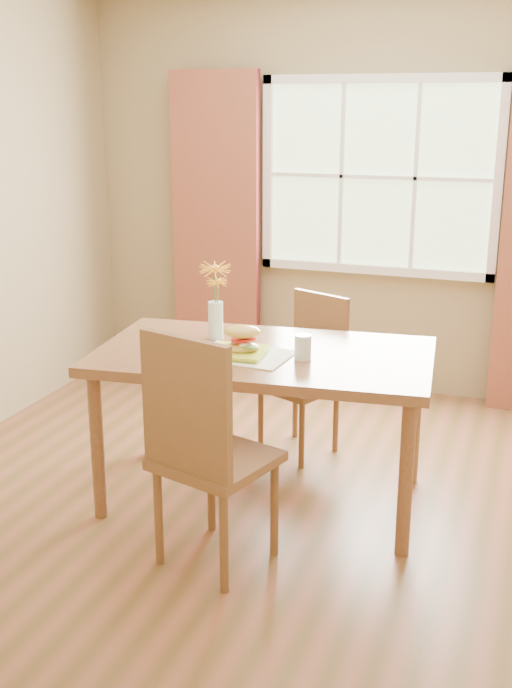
{
  "coord_description": "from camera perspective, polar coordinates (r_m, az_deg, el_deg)",
  "views": [
    {
      "loc": [
        1.09,
        -3.58,
        1.99
      ],
      "look_at": [
        -0.18,
        -0.05,
        0.85
      ],
      "focal_mm": 42.0,
      "sensor_mm": 36.0,
      "label": 1
    }
  ],
  "objects": [
    {
      "name": "chair_far",
      "position": [
        4.69,
        3.71,
        -1.63
      ],
      "size": [
        0.51,
        0.51,
        0.93
      ],
      "rotation": [
        0.0,
        0.0,
        -0.4
      ],
      "color": "brown",
      "rests_on": "room"
    },
    {
      "name": "window",
      "position": [
        5.58,
        8.67,
        11.62
      ],
      "size": [
        1.62,
        0.06,
        1.32
      ],
      "color": "beige",
      "rests_on": "room"
    },
    {
      "name": "flower_vase",
      "position": [
        4.14,
        -2.88,
        3.58
      ],
      "size": [
        0.16,
        0.16,
        0.4
      ],
      "color": "silver",
      "rests_on": "dining_table"
    },
    {
      "name": "dining_table",
      "position": [
        4.0,
        0.53,
        -1.66
      ],
      "size": [
        1.74,
        1.1,
        0.8
      ],
      "rotation": [
        0.0,
        0.0,
        0.11
      ],
      "color": "brown",
      "rests_on": "room"
    },
    {
      "name": "curtain_left",
      "position": [
        5.87,
        -2.85,
        8.11
      ],
      "size": [
        0.65,
        0.08,
        2.2
      ],
      "primitive_type": "cube",
      "color": "maroon",
      "rests_on": "room"
    },
    {
      "name": "plate",
      "position": [
        3.91,
        -1.22,
        -0.66
      ],
      "size": [
        0.28,
        0.28,
        0.01
      ],
      "primitive_type": "cube",
      "rotation": [
        0.0,
        0.0,
        0.09
      ],
      "color": "#BFD535",
      "rests_on": "placemat"
    },
    {
      "name": "room",
      "position": [
        3.79,
        2.86,
        7.12
      ],
      "size": [
        4.24,
        3.84,
        2.74
      ],
      "color": "brown",
      "rests_on": "ground"
    },
    {
      "name": "chair_near",
      "position": [
        3.44,
        -3.85,
        -7.08
      ],
      "size": [
        0.56,
        0.56,
        1.09
      ],
      "rotation": [
        0.0,
        0.0,
        -0.28
      ],
      "color": "brown",
      "rests_on": "room"
    },
    {
      "name": "croissant_sandwich",
      "position": [
        3.88,
        -1.0,
        0.34
      ],
      "size": [
        0.21,
        0.18,
        0.13
      ],
      "rotation": [
        0.0,
        0.0,
        0.4
      ],
      "color": "#E6BC4E",
      "rests_on": "plate"
    },
    {
      "name": "placemat",
      "position": [
        3.91,
        -0.91,
        -0.78
      ],
      "size": [
        0.47,
        0.36,
        0.01
      ],
      "primitive_type": "cube",
      "rotation": [
        0.0,
        0.0,
        -0.07
      ],
      "color": "#EEF1CC",
      "rests_on": "dining_table"
    },
    {
      "name": "water_glass",
      "position": [
        3.84,
        3.34,
        -0.27
      ],
      "size": [
        0.08,
        0.08,
        0.12
      ],
      "color": "silver",
      "rests_on": "dining_table"
    }
  ]
}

